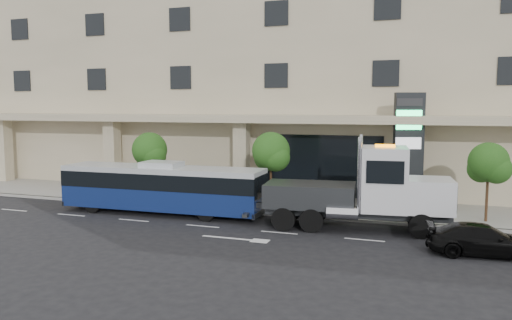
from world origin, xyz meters
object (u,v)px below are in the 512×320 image
at_px(city_bus, 162,187).
at_px(black_sedan, 483,240).
at_px(signage_pylon, 408,150).
at_px(tow_truck, 365,191).

relative_size(city_bus, black_sedan, 2.65).
bearing_deg(signage_pylon, black_sedan, -85.54).
relative_size(black_sedan, signage_pylon, 0.66).
height_order(city_bus, signage_pylon, signage_pylon).
bearing_deg(tow_truck, city_bus, 173.92).
xyz_separation_m(city_bus, black_sedan, (16.17, -2.80, -0.86)).
height_order(tow_truck, black_sedan, tow_truck).
xyz_separation_m(black_sedan, signage_pylon, (-3.26, 8.36, 2.87)).
relative_size(tow_truck, black_sedan, 2.31).
relative_size(city_bus, signage_pylon, 1.76).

